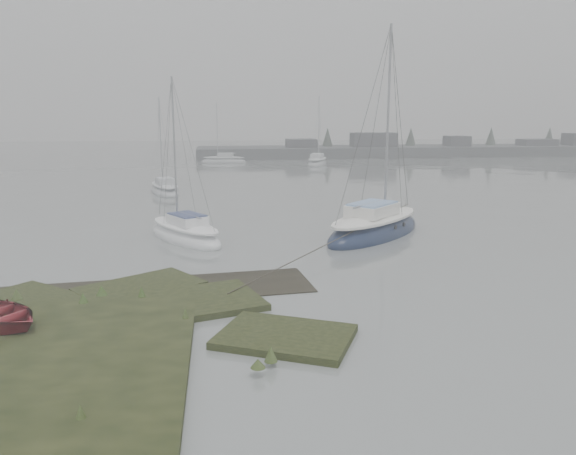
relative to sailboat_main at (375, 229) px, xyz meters
The scene contains 7 objects.
ground 19.15m from the sailboat_main, 109.79° to the left, with size 160.00×160.00×0.00m, color slate.
far_shoreline 53.90m from the sailboat_main, 67.81° to the left, with size 60.00×8.00×4.15m.
sailboat_main is the anchor object (origin of this frame).
sailboat_white 9.35m from the sailboat_main, behind, with size 4.73×6.05×8.34m.
sailboat_far_a 20.26m from the sailboat_main, 125.50° to the left, with size 3.30×5.78×7.75m.
sailboat_far_b 38.53m from the sailboat_main, 84.24° to the left, with size 3.95×6.39×8.58m.
sailboat_far_c 43.00m from the sailboat_main, 99.38° to the left, with size 5.67×2.66×7.70m.
Camera 1 is at (-1.18, -14.67, 6.06)m, focal length 35.00 mm.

